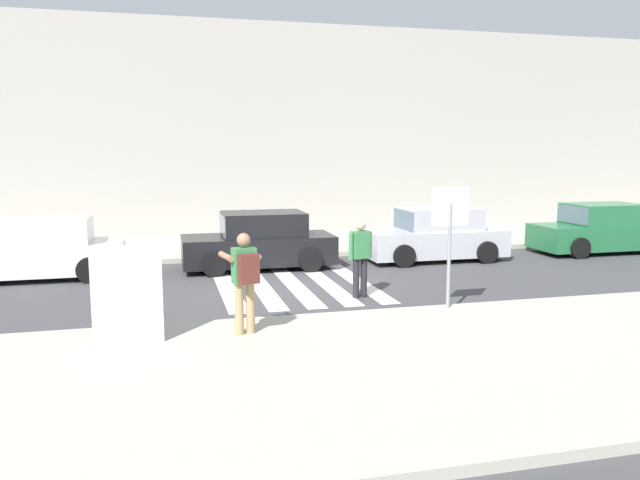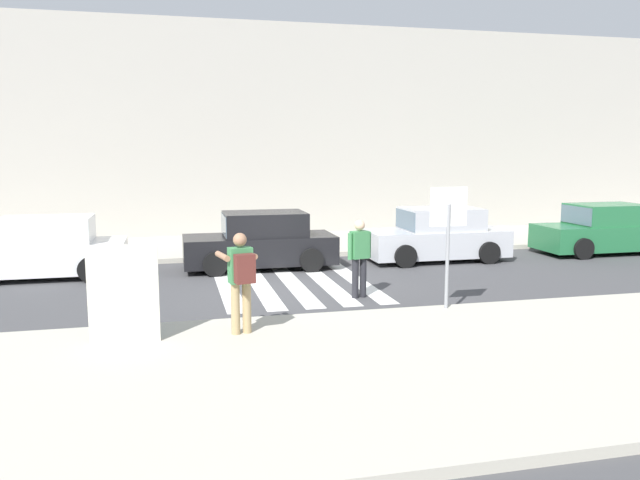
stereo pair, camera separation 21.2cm
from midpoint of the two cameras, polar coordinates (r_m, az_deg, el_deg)
ground_plane at (r=15.13m, az=-2.80°, el=-4.10°), size 120.00×120.00×0.00m
sidewalk_near at (r=9.34m, az=4.98°, el=-11.60°), size 60.00×6.00×0.14m
sidewalk_far at (r=20.93m, az=-6.09°, el=-0.48°), size 60.00×4.80×0.14m
building_facade_far at (r=25.06m, az=-7.69°, el=9.71°), size 56.00×4.00×7.80m
crosswalk_stripe_0 at (r=15.09m, az=-8.93°, el=-4.21°), size 0.44×5.20×0.01m
crosswalk_stripe_1 at (r=15.18m, az=-5.92°, el=-4.07°), size 0.44×5.20×0.01m
crosswalk_stripe_2 at (r=15.32m, az=-2.95°, el=-3.93°), size 0.44×5.20×0.01m
crosswalk_stripe_3 at (r=15.49m, az=-0.04°, el=-3.78°), size 0.44×5.20×0.01m
crosswalk_stripe_4 at (r=15.70m, az=2.79°, el=-3.63°), size 0.44×5.20×0.01m
stop_sign at (r=12.34m, az=11.30°, el=1.76°), size 0.76×0.08×2.39m
photographer_with_backpack at (r=10.52m, az=-7.47°, el=-3.15°), size 0.69×0.91×1.72m
pedestrian_crossing at (r=13.67m, az=3.25°, el=-1.28°), size 0.56×0.33×1.72m
parked_car_white at (r=17.25m, az=-24.48°, el=-0.86°), size 4.10×1.92×1.55m
parked_car_black at (r=17.15m, az=-5.89°, el=-0.20°), size 4.10×1.92×1.55m
parked_car_silver at (r=18.62m, az=10.15°, el=0.38°), size 4.10×1.92×1.55m
parked_car_green at (r=21.55m, az=23.89°, el=0.86°), size 4.10×1.92×1.55m
advertising_board at (r=10.48m, az=-17.77°, el=-4.80°), size 1.10×0.11×1.60m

